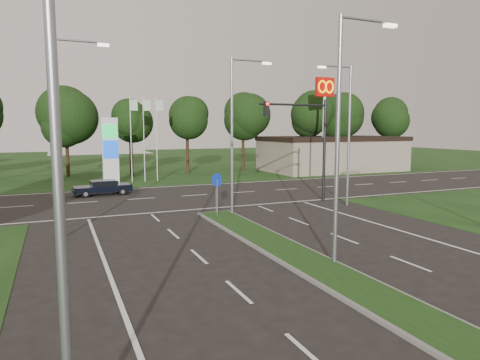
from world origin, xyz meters
name	(u,v)px	position (x,y,z in m)	size (l,w,h in m)	color
ground	(458,344)	(0.00, 0.00, 0.00)	(160.00, 160.00, 0.00)	black
verge_far	(122,164)	(0.00, 55.00, 0.00)	(160.00, 50.00, 0.02)	black
cross_road	(182,196)	(0.00, 24.00, 0.00)	(160.00, 12.00, 0.02)	black
median_kerb	(351,285)	(0.00, 4.00, 0.06)	(2.00, 26.00, 0.12)	slate
commercial_building	(332,154)	(22.00, 36.00, 2.00)	(16.00, 9.00, 4.00)	gray
streetlight_median_near	(342,128)	(1.00, 6.00, 5.08)	(2.53, 0.22, 9.00)	gray
streetlight_median_far	(235,128)	(1.00, 16.00, 5.08)	(2.53, 0.22, 9.00)	gray
streetlight_left_near	(70,127)	(-8.30, 0.00, 5.08)	(2.53, 0.22, 9.00)	gray
streetlight_left_far	(60,128)	(-8.30, 14.00, 5.08)	(2.53, 0.22, 9.00)	gray
streetlight_right_far	(347,128)	(8.80, 16.00, 5.08)	(2.53, 0.22, 9.00)	gray
traffic_signal	(308,134)	(7.19, 18.00, 4.65)	(5.10, 0.42, 7.00)	black
median_signs	(217,186)	(0.00, 16.40, 1.71)	(1.16, 1.76, 2.38)	gray
gas_pylon	(113,149)	(-3.79, 33.05, 3.20)	(5.80, 1.26, 8.00)	silver
mcdonalds_sign	(325,101)	(18.00, 31.97, 7.99)	(2.20, 0.47, 10.40)	silver
treeline_far	(141,112)	(0.10, 39.93, 6.83)	(6.00, 6.00, 9.90)	black
navy_sedan	(103,187)	(-5.35, 26.89, 0.61)	(4.26, 1.97, 1.14)	black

